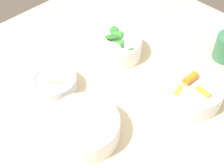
% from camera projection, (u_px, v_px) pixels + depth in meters
% --- Properties ---
extents(dining_table, '(1.12, 1.06, 0.75)m').
position_uv_depth(dining_table, '(119.00, 108.00, 1.01)').
color(dining_table, beige).
rests_on(dining_table, ground_plane).
extents(bowl_carrots, '(0.19, 0.19, 0.08)m').
position_uv_depth(bowl_carrots, '(190.00, 88.00, 0.88)').
color(bowl_carrots, silver).
rests_on(bowl_carrots, dining_table).
extents(bowl_greens, '(0.16, 0.16, 0.09)m').
position_uv_depth(bowl_greens, '(117.00, 45.00, 1.01)').
color(bowl_greens, white).
rests_on(bowl_greens, dining_table).
extents(bowl_beans_hotdog, '(0.19, 0.19, 0.06)m').
position_uv_depth(bowl_beans_hotdog, '(84.00, 127.00, 0.80)').
color(bowl_beans_hotdog, white).
rests_on(bowl_beans_hotdog, dining_table).
extents(bowl_cookies, '(0.13, 0.13, 0.05)m').
position_uv_depth(bowl_cookies, '(55.00, 83.00, 0.91)').
color(bowl_cookies, silver).
rests_on(bowl_cookies, dining_table).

